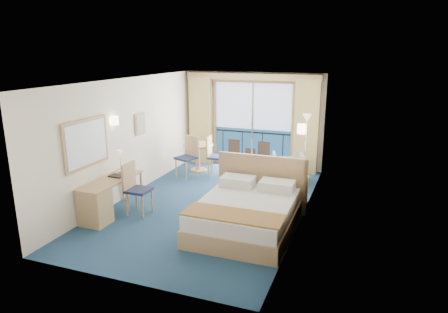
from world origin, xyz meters
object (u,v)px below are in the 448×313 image
at_px(desk_chair, 135,186).
at_px(table_chair_a, 213,153).
at_px(bed, 247,213).
at_px(table_chair_b, 188,154).
at_px(desk, 99,202).
at_px(round_table, 198,150).
at_px(nightstand, 296,190).
at_px(floor_lamp, 306,130).
at_px(armchair, 288,167).

bearing_deg(desk_chair, table_chair_a, -10.99).
height_order(bed, table_chair_b, bed).
height_order(desk_chair, table_chair_b, table_chair_b).
height_order(desk, table_chair_b, table_chair_b).
distance_m(round_table, table_chair_a, 0.60).
relative_size(round_table, table_chair_a, 0.79).
distance_m(nightstand, table_chair_a, 2.82).
bearing_deg(bed, table_chair_b, 132.92).
bearing_deg(floor_lamp, nightstand, -86.31).
xyz_separation_m(nightstand, round_table, (-3.03, 1.55, 0.27)).
relative_size(armchair, floor_lamp, 0.47).
bearing_deg(bed, desk_chair, -178.55).
distance_m(bed, desk, 2.91).
xyz_separation_m(nightstand, armchair, (-0.48, 1.51, 0.06)).
xyz_separation_m(armchair, round_table, (-2.55, 0.04, 0.21)).
relative_size(desk, desk_chair, 1.48).
bearing_deg(round_table, desk_chair, -89.92).
relative_size(armchair, desk, 0.51).
bearing_deg(floor_lamp, desk, -128.81).
height_order(bed, table_chair_a, bed).
bearing_deg(desk_chair, round_table, -0.61).
bearing_deg(table_chair_b, desk_chair, -69.63).
xyz_separation_m(floor_lamp, desk_chair, (-2.90, -3.55, -0.69)).
distance_m(armchair, table_chair_b, 2.65).
relative_size(bed, table_chair_b, 2.06).
xyz_separation_m(armchair, table_chair_b, (-2.58, -0.54, 0.25)).
bearing_deg(desk_chair, desk, 143.55).
xyz_separation_m(armchair, table_chair_a, (-2.00, -0.20, 0.23)).
height_order(desk_chair, round_table, desk_chair).
bearing_deg(desk_chair, armchair, -39.13).
relative_size(desk_chair, table_chair_a, 1.01).
relative_size(bed, floor_lamp, 1.31).
height_order(nightstand, desk, desk).
bearing_deg(armchair, nightstand, 90.05).
relative_size(nightstand, armchair, 0.75).
xyz_separation_m(round_table, table_chair_a, (0.55, -0.24, 0.02)).
distance_m(table_chair_a, table_chair_b, 0.67).
bearing_deg(bed, table_chair_a, 122.04).
relative_size(desk, table_chair_a, 1.50).
xyz_separation_m(bed, desk, (-2.83, -0.67, 0.08)).
xyz_separation_m(round_table, table_chair_b, (-0.03, -0.58, 0.04)).
bearing_deg(bed, desk, -166.64).
relative_size(round_table, table_chair_b, 0.77).
distance_m(round_table, table_chair_b, 0.58).
bearing_deg(floor_lamp, bed, -98.40).
height_order(floor_lamp, desk_chair, floor_lamp).
bearing_deg(desk, bed, 13.36).
bearing_deg(round_table, bed, -53.09).
xyz_separation_m(table_chair_a, table_chair_b, (-0.58, -0.34, 0.02)).
distance_m(floor_lamp, table_chair_b, 3.14).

